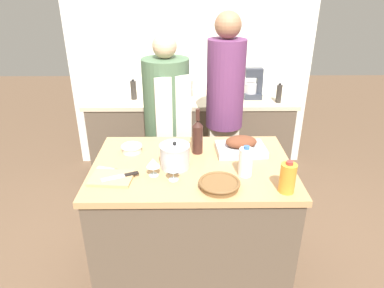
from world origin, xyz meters
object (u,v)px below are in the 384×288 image
(roasting_pan, at_px, (241,146))
(wicker_basket, at_px, (219,184))
(stock_pot, at_px, (175,156))
(wine_bottle_green, at_px, (197,136))
(condiment_bottle_tall, at_px, (279,94))
(knife_paring, at_px, (112,170))
(wine_glass_left, at_px, (173,166))
(milk_jug, at_px, (246,162))
(wine_glass_right, at_px, (153,163))
(cutting_board, at_px, (112,178))
(mixing_bowl, at_px, (132,148))
(juice_jug, at_px, (288,178))
(condiment_bottle_extra, at_px, (190,88))
(person_cook_guest, at_px, (224,109))
(stand_mixer, at_px, (253,86))
(condiment_bottle_short, at_px, (134,90))
(knife_chef, at_px, (121,176))
(person_cook_aproned, at_px, (167,124))

(roasting_pan, height_order, wicker_basket, roasting_pan)
(stock_pot, relative_size, wine_bottle_green, 0.60)
(wicker_basket, relative_size, condiment_bottle_tall, 1.21)
(knife_paring, bearing_deg, wine_glass_left, -16.84)
(milk_jug, relative_size, wine_bottle_green, 0.61)
(wine_glass_left, height_order, wine_glass_right, wine_glass_left)
(cutting_board, relative_size, milk_jug, 1.36)
(mixing_bowl, xyz_separation_m, wine_bottle_green, (0.45, -0.01, 0.09))
(mixing_bowl, relative_size, juice_jug, 0.77)
(wicker_basket, bearing_deg, milk_jug, 40.59)
(knife_paring, distance_m, condiment_bottle_extra, 1.71)
(knife_paring, height_order, person_cook_guest, person_cook_guest)
(milk_jug, xyz_separation_m, stand_mixer, (0.33, 1.62, 0.00))
(wicker_basket, relative_size, wine_glass_right, 2.08)
(milk_jug, distance_m, wine_bottle_green, 0.41)
(roasting_pan, bearing_deg, person_cook_guest, 94.18)
(cutting_board, bearing_deg, milk_jug, 3.23)
(roasting_pan, xyz_separation_m, person_cook_guest, (-0.05, 0.66, 0.03))
(wine_glass_left, bearing_deg, condiment_bottle_short, 105.75)
(stock_pot, bearing_deg, juice_jug, -24.53)
(condiment_bottle_tall, relative_size, person_cook_guest, 0.11)
(knife_chef, bearing_deg, roasting_pan, 24.58)
(knife_chef, relative_size, condiment_bottle_tall, 1.10)
(person_cook_guest, bearing_deg, knife_paring, -130.91)
(mixing_bowl, bearing_deg, cutting_board, -100.51)
(condiment_bottle_extra, relative_size, person_cook_guest, 0.10)
(stand_mixer, bearing_deg, juice_jug, -93.98)
(stock_pot, height_order, person_cook_aproned, person_cook_aproned)
(stock_pot, xyz_separation_m, knife_chef, (-0.31, -0.14, -0.06))
(stock_pot, bearing_deg, wicker_basket, -43.65)
(roasting_pan, height_order, person_cook_guest, person_cook_guest)
(milk_jug, xyz_separation_m, knife_paring, (-0.81, 0.06, -0.09))
(roasting_pan, bearing_deg, condiment_bottle_extra, 103.58)
(roasting_pan, height_order, cutting_board, roasting_pan)
(stock_pot, distance_m, knife_paring, 0.40)
(juice_jug, xyz_separation_m, stand_mixer, (0.13, 1.80, 0.00))
(stand_mixer, relative_size, condiment_bottle_tall, 1.60)
(stock_pot, xyz_separation_m, wine_bottle_green, (0.14, 0.20, 0.05))
(milk_jug, bearing_deg, wine_glass_right, -179.98)
(cutting_board, bearing_deg, stand_mixer, 56.16)
(milk_jug, distance_m, condiment_bottle_extra, 1.73)
(juice_jug, bearing_deg, wine_glass_left, 168.41)
(knife_paring, xyz_separation_m, stand_mixer, (1.14, 1.56, 0.09))
(roasting_pan, distance_m, wine_glass_right, 0.64)
(cutting_board, relative_size, knife_paring, 1.41)
(condiment_bottle_short, height_order, condiment_bottle_extra, condiment_bottle_short)
(wicker_basket, bearing_deg, wine_glass_left, 161.12)
(wine_glass_right, relative_size, condiment_bottle_short, 0.55)
(wine_glass_left, height_order, stand_mixer, stand_mixer)
(cutting_board, relative_size, stand_mixer, 0.84)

